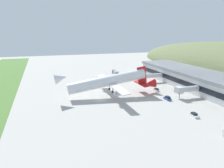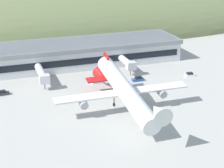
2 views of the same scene
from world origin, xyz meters
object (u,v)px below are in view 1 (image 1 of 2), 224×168
service_car_1 (194,115)px  service_car_3 (131,77)px  jetway_0 (149,76)px  terminal_building (193,77)px  service_car_0 (168,98)px  jetway_1 (186,89)px  traffic_cone_0 (139,98)px  service_car_2 (156,90)px  box_truck (115,73)px  cargo_airplane (109,81)px

service_car_1 → service_car_3: size_ratio=0.89×
jetway_0 → service_car_3: (-13.93, -5.24, -3.34)m
terminal_building → service_car_0: (16.56, -26.33, -4.49)m
jetway_0 → jetway_1: (32.70, 2.03, -0.00)m
traffic_cone_0 → service_car_3: bearing=161.6°
service_car_2 → box_truck: box_truck is taller
jetway_0 → terminal_building: bearing=48.6°
service_car_3 → box_truck: 16.28m
terminal_building → service_car_1: terminal_building is taller
cargo_airplane → service_car_1: size_ratio=12.55×
cargo_airplane → service_car_2: 26.31m
service_car_3 → traffic_cone_0: size_ratio=7.66×
terminal_building → cargo_airplane: bearing=-87.3°
jetway_1 → service_car_2: (-14.17, -7.18, -3.38)m
box_truck → traffic_cone_0: (56.39, -7.80, -1.13)m
service_car_0 → traffic_cone_0: 12.75m
service_car_0 → service_car_1: 20.41m
cargo_airplane → traffic_cone_0: 15.93m
jetway_0 → traffic_cone_0: jetway_0 is taller
jetway_0 → service_car_2: bearing=-15.5°
service_car_2 → terminal_building: bearing=94.8°
service_car_2 → jetway_1: bearing=26.9°
jetway_1 → traffic_cone_0: jetway_1 is taller
jetway_0 → cargo_airplane: bearing=-58.4°
cargo_airplane → service_car_1: 41.19m
terminal_building → service_car_1: size_ratio=21.80×
service_car_3 → box_truck: (-15.15, -5.92, 0.76)m
box_truck → terminal_building: bearing=33.3°
service_car_0 → service_car_3: (-47.00, 2.36, -0.05)m
terminal_building → service_car_1: bearing=-37.1°
service_car_1 → jetway_1: bearing=151.6°
terminal_building → service_car_0: 31.43m
service_car_1 → box_truck: size_ratio=0.47×
jetway_1 → service_car_0: jetway_1 is taller
jetway_1 → cargo_airplane: bearing=-112.9°
terminal_building → jetway_0: (-16.51, -18.73, -1.19)m
box_truck → traffic_cone_0: box_truck is taller
service_car_0 → service_car_2: 14.75m
terminal_building → jetway_0: terminal_building is taller
terminal_building → service_car_0: size_ratio=20.22×
terminal_building → service_car_3: bearing=-141.8°
service_car_0 → service_car_1: (20.35, -1.59, -0.11)m
service_car_2 → service_car_3: bearing=-179.8°
terminal_building → cargo_airplane: cargo_airplane is taller
box_truck → traffic_cone_0: bearing=-7.9°
terminal_building → box_truck: (-45.59, -29.89, -3.77)m
traffic_cone_0 → box_truck: bearing=172.1°
jetway_1 → service_car_2: jetway_1 is taller
jetway_0 → service_car_0: jetway_0 is taller
jetway_0 → service_car_1: bearing=-9.8°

